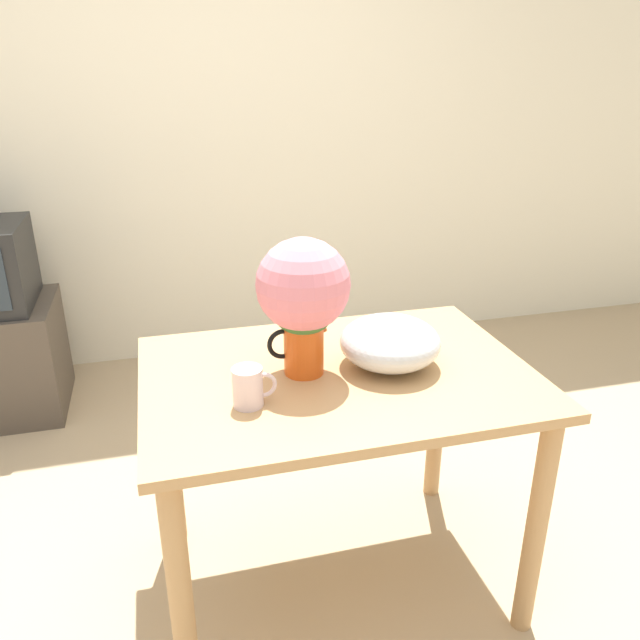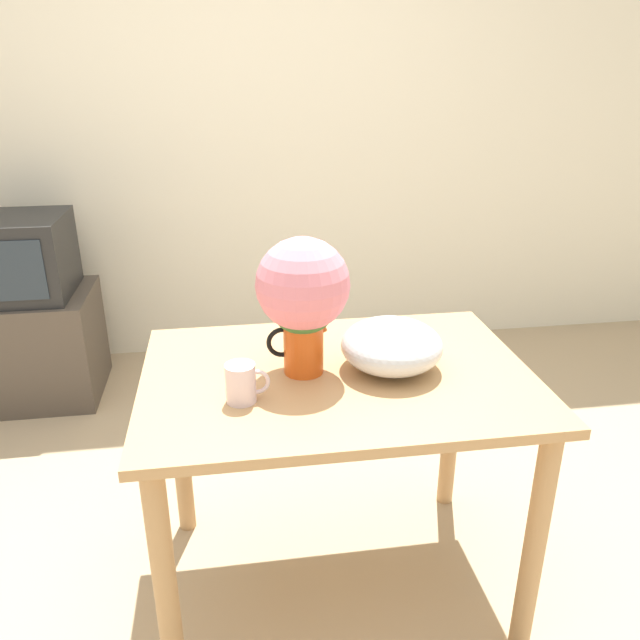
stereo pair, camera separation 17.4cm
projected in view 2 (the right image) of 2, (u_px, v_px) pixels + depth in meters
The scene contains 8 objects.
ground_plane at pixel (271, 591), 2.03m from camera, with size 12.00×12.00×0.00m, color tan.
wall_back at pixel (234, 121), 3.31m from camera, with size 8.00×0.05×2.60m.
table at pixel (337, 410), 1.84m from camera, with size 1.11×0.78×0.77m.
flower_vase at pixel (303, 294), 1.70m from camera, with size 0.26×0.26×0.40m.
coffee_mug at pixel (242, 383), 1.62m from camera, with size 0.12×0.08×0.11m.
white_bowl at pixel (392, 346), 1.78m from camera, with size 0.29×0.29×0.14m.
tv_stand at pixel (32, 345), 3.13m from camera, with size 0.63×0.52×0.55m.
tv_set at pixel (15, 257), 2.95m from camera, with size 0.49×0.47×0.38m.
Camera 2 is at (-0.07, -1.54, 1.59)m, focal length 35.00 mm.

